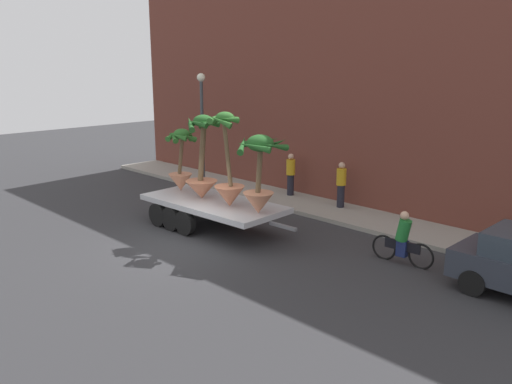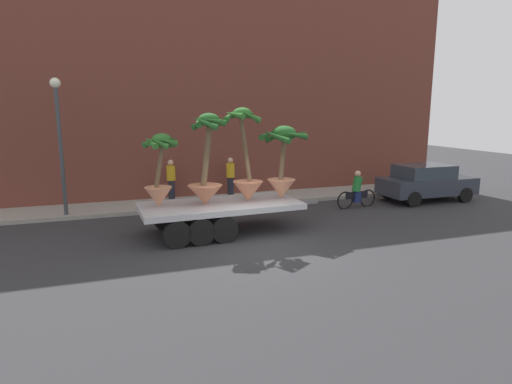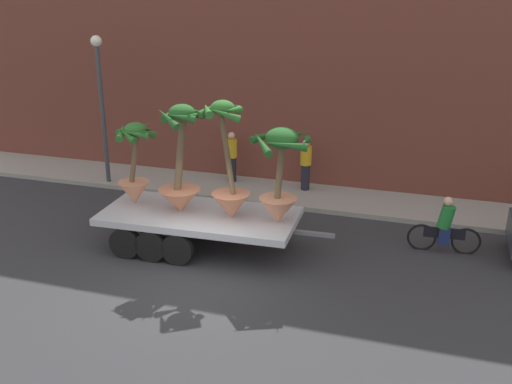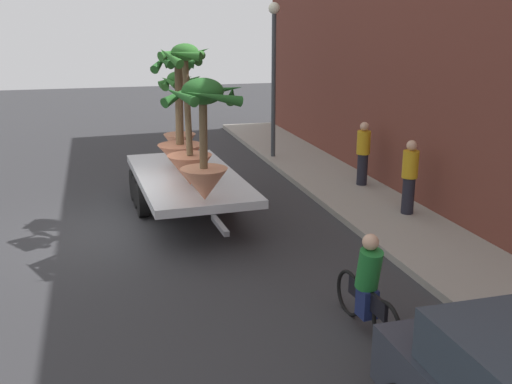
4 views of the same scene
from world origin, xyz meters
name	(u,v)px [view 3 (image 3 of 4)]	position (x,y,z in m)	size (l,w,h in m)	color
ground_plane	(200,282)	(0.00, 0.00, 0.00)	(60.00, 60.00, 0.00)	#2D2D30
sidewalk	(272,193)	(0.00, 6.10, 0.07)	(24.00, 2.20, 0.15)	gray
building_facade	(288,39)	(0.00, 7.80, 4.79)	(24.00, 1.20, 9.57)	brown
flatbed_trailer	(190,220)	(-0.95, 1.72, 0.75)	(6.08, 2.48, 0.98)	#B7BABF
potted_palm_rear	(135,167)	(-2.55, 1.85, 2.00)	(1.11, 1.14, 2.23)	tan
potted_palm_middle	(280,176)	(1.44, 1.76, 2.19)	(1.59, 1.66, 2.41)	tan
potted_palm_front	(180,172)	(-1.14, 1.65, 2.06)	(1.25, 1.24, 2.82)	#C17251
potted_palm_extra	(228,177)	(0.14, 1.65, 2.06)	(1.31, 1.21, 2.99)	#C17251
cyclist	(445,228)	(5.38, 3.41, 0.67)	(1.84, 0.37, 1.54)	black
pedestrian_near_gate	(306,163)	(0.99, 6.54, 1.04)	(0.36, 0.36, 1.71)	black
pedestrian_far_left	(232,156)	(-1.57, 6.60, 1.04)	(0.36, 0.36, 1.71)	black
street_lamp	(101,91)	(-5.56, 5.30, 3.23)	(0.36, 0.36, 4.83)	#383D42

